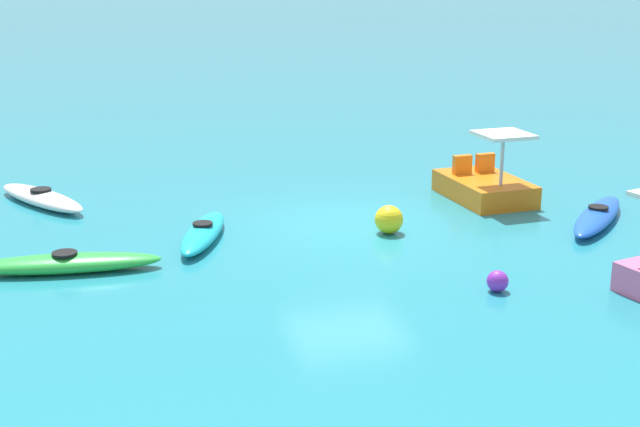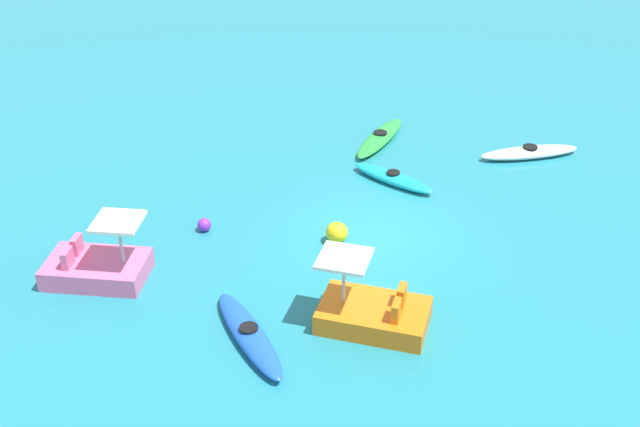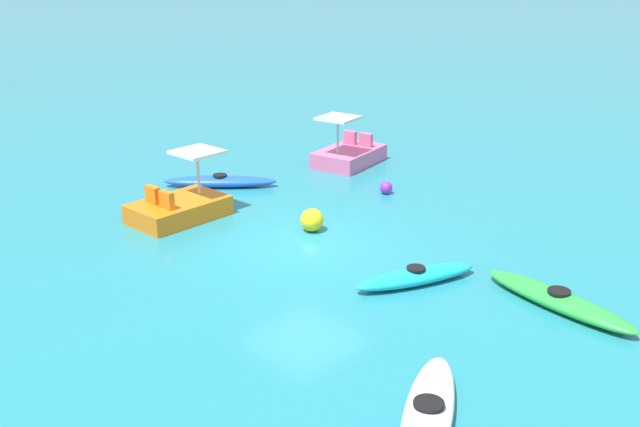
# 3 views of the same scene
# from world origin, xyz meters

# --- Properties ---
(ground_plane) EXTENTS (600.00, 600.00, 0.00)m
(ground_plane) POSITION_xyz_m (0.00, 0.00, 0.00)
(ground_plane) COLOR teal
(kayak_blue) EXTENTS (2.81, 2.77, 0.37)m
(kayak_blue) POSITION_xyz_m (-5.03, 1.50, 0.16)
(kayak_blue) COLOR blue
(kayak_blue) RESTS_ON ground_plane
(kayak_green) EXTENTS (3.41, 1.16, 0.37)m
(kayak_green) POSITION_xyz_m (5.70, 1.31, 0.16)
(kayak_green) COLOR green
(kayak_green) RESTS_ON ground_plane
(kayak_cyan) EXTENTS (1.62, 2.81, 0.37)m
(kayak_cyan) POSITION_xyz_m (3.07, 0.24, 0.16)
(kayak_cyan) COLOR #19B7C6
(kayak_cyan) RESTS_ON ground_plane
(kayak_white) EXTENTS (2.22, 3.15, 0.37)m
(kayak_white) POSITION_xyz_m (6.11, -3.44, 0.16)
(kayak_white) COLOR white
(kayak_white) RESTS_ON ground_plane
(pedal_boat_pink) EXTENTS (1.95, 2.66, 1.68)m
(pedal_boat_pink) POSITION_xyz_m (-3.95, 5.89, 0.34)
(pedal_boat_pink) COLOR pink
(pedal_boat_pink) RESTS_ON ground_plane
(pedal_boat_orange) EXTENTS (1.58, 2.49, 1.68)m
(pedal_boat_orange) POSITION_xyz_m (-3.65, -0.91, 0.34)
(pedal_boat_orange) COLOR orange
(pedal_boat_orange) RESTS_ON ground_plane
(buoy_purple) EXTENTS (0.36, 0.36, 0.36)m
(buoy_purple) POSITION_xyz_m (-1.15, 4.39, 0.18)
(buoy_purple) COLOR purple
(buoy_purple) RESTS_ON ground_plane
(buoy_yellow) EXTENTS (0.58, 0.58, 0.58)m
(buoy_yellow) POSITION_xyz_m (-0.60, 0.86, 0.29)
(buoy_yellow) COLOR yellow
(buoy_yellow) RESTS_ON ground_plane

